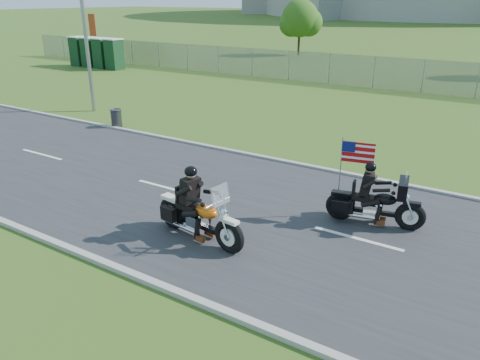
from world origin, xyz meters
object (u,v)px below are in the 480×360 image
Objects in this scene: porta_toilet_d at (79,52)px; motorcycle_follow at (375,204)px; porta_toilet_a at (114,55)px; porta_toilet_b at (102,54)px; trash_can at (116,119)px; motorcycle_lead at (198,217)px; porta_toilet_c at (90,53)px.

motorcycle_follow is at bearing -27.88° from porta_toilet_d.
porta_toilet_b is (-1.40, 0.00, 0.00)m from porta_toilet_a.
porta_toilet_d is (-4.20, 0.00, 0.00)m from porta_toilet_a.
porta_toilet_a is at bearing 0.00° from porta_toilet_b.
trash_can is at bearing -43.43° from porta_toilet_a.
porta_toilet_d is 0.84× the size of motorcycle_lead.
porta_toilet_b is 1.00× the size of porta_toilet_d.
porta_toilet_b is 2.80m from porta_toilet_d.
motorcycle_follow is (28.85, -16.00, -0.58)m from porta_toilet_c.
trash_can is (16.22, -12.70, -0.75)m from porta_toilet_c.
porta_toilet_b is at bearing 139.40° from trash_can.
porta_toilet_d is at bearing 180.00° from porta_toilet_b.
porta_toilet_b is at bearing 180.00° from porta_toilet_a.
porta_toilet_c reaches higher than trash_can.
motorcycle_follow is (3.31, 3.00, -0.01)m from motorcycle_lead.
porta_toilet_c is 2.85× the size of trash_can.
porta_toilet_c is 0.93× the size of motorcycle_follow.
porta_toilet_a is at bearing 136.57° from trash_can.
motorcycle_lead is (25.54, -19.00, -0.57)m from porta_toilet_c.
porta_toilet_a and porta_toilet_c have the same top height.
porta_toilet_a is 29.64m from motorcycle_lead.
motorcycle_follow is 3.05× the size of trash_can.
porta_toilet_a is 2.80m from porta_toilet_c.
porta_toilet_a is 0.84× the size of motorcycle_lead.
trash_can is at bearing -35.79° from porta_toilet_d.
porta_toilet_b is 19.53m from trash_can.
porta_toilet_c is at bearing 180.00° from porta_toilet_b.
motorcycle_follow is at bearing -14.64° from trash_can.
porta_toilet_c is at bearing 180.00° from porta_toilet_a.
porta_toilet_d is 21.73m from trash_can.
motorcycle_lead is (22.74, -19.00, -0.57)m from porta_toilet_a.
porta_toilet_b and porta_toilet_d have the same top height.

